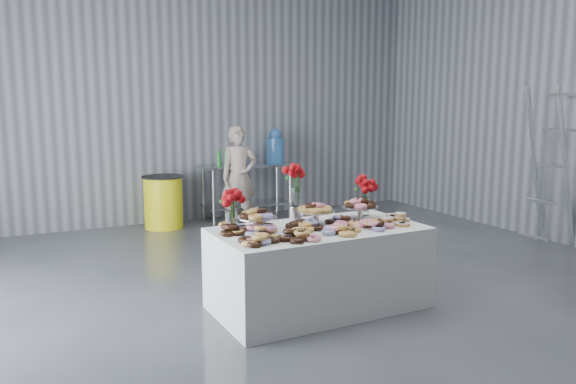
% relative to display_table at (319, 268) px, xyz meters
% --- Properties ---
extents(ground, '(9.00, 9.00, 0.00)m').
position_rel_display_table_xyz_m(ground, '(0.08, -0.18, -0.38)').
color(ground, '#373A3F').
rests_on(ground, ground).
extents(room_walls, '(8.04, 9.04, 4.02)m').
position_rel_display_table_xyz_m(room_walls, '(-0.20, -0.11, 2.26)').
color(room_walls, gray).
rests_on(room_walls, ground).
extents(display_table, '(1.92, 1.04, 0.75)m').
position_rel_display_table_xyz_m(display_table, '(0.00, 0.00, 0.00)').
color(display_table, white).
rests_on(display_table, ground).
extents(prep_table, '(1.50, 0.60, 0.90)m').
position_rel_display_table_xyz_m(prep_table, '(0.90, 3.92, 0.24)').
color(prep_table, silver).
rests_on(prep_table, ground).
extents(donut_mounds, '(1.82, 0.83, 0.09)m').
position_rel_display_table_xyz_m(donut_mounds, '(-0.00, -0.05, 0.42)').
color(donut_mounds, gold).
rests_on(donut_mounds, display_table).
extents(cake_stand_left, '(0.36, 0.36, 0.17)m').
position_rel_display_table_xyz_m(cake_stand_left, '(-0.55, 0.14, 0.52)').
color(cake_stand_left, silver).
rests_on(cake_stand_left, display_table).
extents(cake_stand_mid, '(0.36, 0.36, 0.17)m').
position_rel_display_table_xyz_m(cake_stand_mid, '(0.05, 0.15, 0.52)').
color(cake_stand_mid, silver).
rests_on(cake_stand_mid, display_table).
extents(cake_stand_right, '(0.36, 0.36, 0.17)m').
position_rel_display_table_xyz_m(cake_stand_right, '(0.55, 0.16, 0.52)').
color(cake_stand_right, silver).
rests_on(cake_stand_right, display_table).
extents(danish_pile, '(0.48, 0.48, 0.11)m').
position_rel_display_table_xyz_m(danish_pile, '(0.75, -0.14, 0.43)').
color(danish_pile, silver).
rests_on(danish_pile, display_table).
extents(bouquet_left, '(0.26, 0.26, 0.42)m').
position_rel_display_table_xyz_m(bouquet_left, '(-0.75, 0.24, 0.67)').
color(bouquet_left, white).
rests_on(bouquet_left, display_table).
extents(bouquet_right, '(0.26, 0.26, 0.42)m').
position_rel_display_table_xyz_m(bouquet_right, '(0.69, 0.31, 0.67)').
color(bouquet_right, white).
rests_on(bouquet_right, display_table).
extents(bouquet_center, '(0.26, 0.26, 0.57)m').
position_rel_display_table_xyz_m(bouquet_center, '(-0.06, 0.35, 0.75)').
color(bouquet_center, silver).
rests_on(bouquet_center, display_table).
extents(water_jug, '(0.28, 0.28, 0.55)m').
position_rel_display_table_xyz_m(water_jug, '(1.40, 3.92, 0.77)').
color(water_jug, '#408BDC').
rests_on(water_jug, prep_table).
extents(drink_bottles, '(0.54, 0.08, 0.27)m').
position_rel_display_table_xyz_m(drink_bottles, '(0.58, 3.82, 0.66)').
color(drink_bottles, '#268C33').
rests_on(drink_bottles, prep_table).
extents(person, '(0.59, 0.41, 1.53)m').
position_rel_display_table_xyz_m(person, '(0.61, 3.50, 0.39)').
color(person, '#CC8C93').
rests_on(person, ground).
extents(trash_barrel, '(0.61, 0.61, 0.79)m').
position_rel_display_table_xyz_m(trash_barrel, '(-0.45, 3.92, 0.02)').
color(trash_barrel, yellow).
rests_on(trash_barrel, ground).
extents(stepladder, '(0.71, 0.52, 2.11)m').
position_rel_display_table_xyz_m(stepladder, '(3.83, 0.66, 0.68)').
color(stepladder, silver).
rests_on(stepladder, ground).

